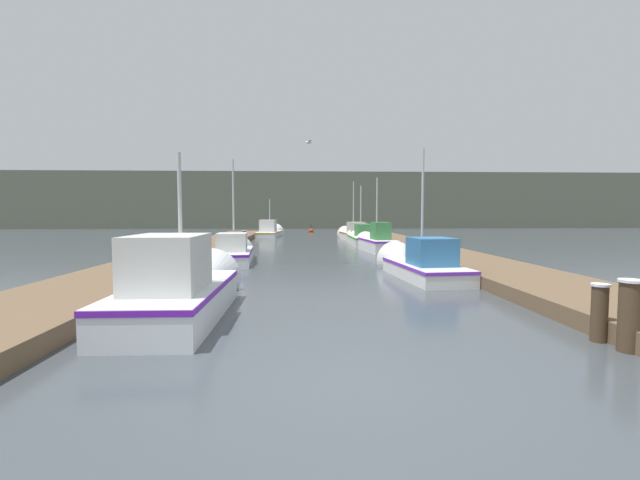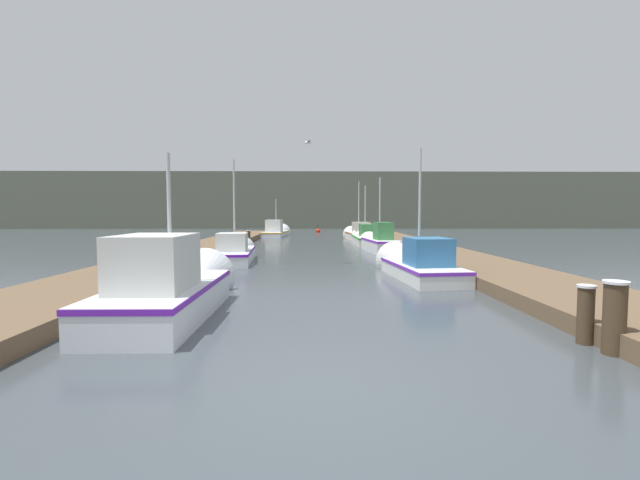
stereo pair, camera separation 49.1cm
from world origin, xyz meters
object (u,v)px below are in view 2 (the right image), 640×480
at_px(fishing_boat_1, 415,264).
at_px(fishing_boat_6, 277,232).
at_px(fishing_boat_4, 365,238).
at_px(mooring_piling_2, 615,317).
at_px(fishing_boat_2, 235,252).
at_px(mooring_piling_1, 374,236).
at_px(mooring_piling_0, 586,314).
at_px(mooring_piling_3, 248,237).
at_px(channel_buoy, 318,231).
at_px(seagull_lead, 308,143).
at_px(fishing_boat_3, 379,242).
at_px(fishing_boat_0, 175,287).
at_px(fishing_boat_5, 358,234).

relative_size(fishing_boat_1, fishing_boat_6, 0.84).
xyz_separation_m(fishing_boat_4, mooring_piling_2, (1.05, -22.09, 0.13)).
relative_size(fishing_boat_2, mooring_piling_1, 5.67).
distance_m(mooring_piling_0, mooring_piling_3, 22.82).
bearing_deg(channel_buoy, fishing_boat_6, -118.63).
xyz_separation_m(fishing_boat_1, seagull_lead, (-3.61, 2.98, 4.50)).
bearing_deg(mooring_piling_2, fishing_boat_6, 103.48).
relative_size(fishing_boat_1, fishing_boat_3, 1.10).
distance_m(fishing_boat_0, mooring_piling_1, 22.05).
bearing_deg(mooring_piling_2, fishing_boat_0, 158.76).
height_order(fishing_boat_0, fishing_boat_3, fishing_boat_3).
bearing_deg(fishing_boat_6, mooring_piling_3, -90.34).
distance_m(fishing_boat_4, mooring_piling_0, 21.58).
relative_size(fishing_boat_0, channel_buoy, 5.41).
distance_m(fishing_boat_2, fishing_boat_6, 19.58).
height_order(fishing_boat_3, seagull_lead, seagull_lead).
relative_size(fishing_boat_2, mooring_piling_3, 5.60).
bearing_deg(fishing_boat_0, channel_buoy, 84.57).
relative_size(fishing_boat_3, channel_buoy, 4.75).
height_order(fishing_boat_0, seagull_lead, seagull_lead).
height_order(fishing_boat_0, fishing_boat_4, fishing_boat_4).
bearing_deg(mooring_piling_1, seagull_lead, -109.55).
height_order(fishing_boat_4, mooring_piling_1, fishing_boat_4).
relative_size(fishing_boat_5, channel_buoy, 5.63).
bearing_deg(fishing_boat_2, fishing_boat_0, -91.64).
height_order(fishing_boat_2, fishing_boat_5, fishing_boat_5).
distance_m(mooring_piling_2, mooring_piling_3, 23.34).
xyz_separation_m(fishing_boat_6, mooring_piling_2, (7.70, -32.12, 0.18)).
height_order(mooring_piling_3, seagull_lead, seagull_lead).
bearing_deg(fishing_boat_5, channel_buoy, 97.34).
xyz_separation_m(mooring_piling_1, seagull_lead, (-4.53, -12.77, 4.42)).
xyz_separation_m(mooring_piling_0, seagull_lead, (-4.60, 10.42, 4.40)).
bearing_deg(mooring_piling_0, fishing_boat_0, 162.09).
relative_size(fishing_boat_0, mooring_piling_3, 5.69).
relative_size(fishing_boat_5, mooring_piling_3, 5.93).
bearing_deg(fishing_boat_4, fishing_boat_6, 123.75).
bearing_deg(fishing_boat_5, mooring_piling_3, -152.56).
bearing_deg(fishing_boat_6, fishing_boat_5, -33.73).
xyz_separation_m(fishing_boat_0, mooring_piling_1, (7.32, 20.80, -0.07)).
relative_size(fishing_boat_4, fishing_boat_5, 1.05).
height_order(fishing_boat_2, channel_buoy, fishing_boat_2).
distance_m(fishing_boat_0, fishing_boat_3, 15.67).
xyz_separation_m(mooring_piling_0, mooring_piling_3, (-8.60, 21.14, -0.01)).
distance_m(fishing_boat_6, seagull_lead, 21.86).
bearing_deg(channel_buoy, mooring_piling_1, -76.21).
xyz_separation_m(fishing_boat_2, mooring_piling_2, (7.92, -12.54, 0.16)).
xyz_separation_m(fishing_boat_4, mooring_piling_3, (-7.66, -0.43, 0.05)).
relative_size(fishing_boat_2, fishing_boat_5, 0.95).
relative_size(mooring_piling_1, channel_buoy, 0.94).
bearing_deg(fishing_boat_6, channel_buoy, 66.51).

